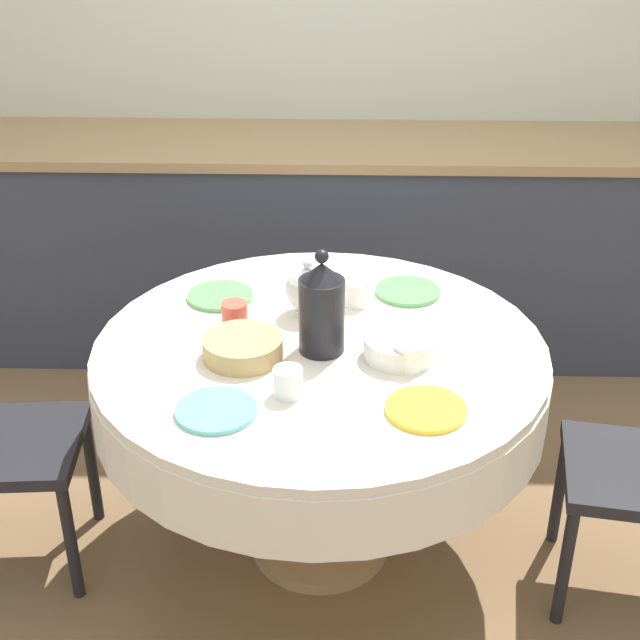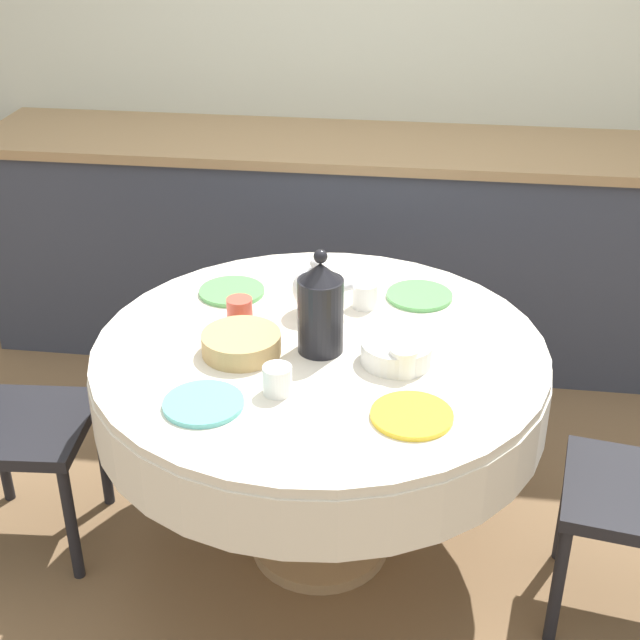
# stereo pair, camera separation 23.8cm
# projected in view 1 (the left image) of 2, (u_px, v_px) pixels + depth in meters

# --- Properties ---
(ground_plane) EXTENTS (12.00, 12.00, 0.00)m
(ground_plane) POSITION_uv_depth(u_px,v_px,m) (320.00, 545.00, 2.90)
(ground_plane) COLOR brown
(wall_back) EXTENTS (7.00, 0.05, 2.60)m
(wall_back) POSITION_uv_depth(u_px,v_px,m) (331.00, 34.00, 3.79)
(wall_back) COLOR beige
(wall_back) RESTS_ON ground_plane
(kitchen_counter) EXTENTS (3.24, 0.64, 0.94)m
(kitchen_counter) POSITION_uv_depth(u_px,v_px,m) (328.00, 245.00, 3.88)
(kitchen_counter) COLOR #383D4C
(kitchen_counter) RESTS_ON ground_plane
(dining_table) EXTENTS (1.31, 1.31, 0.76)m
(dining_table) POSITION_uv_depth(u_px,v_px,m) (320.00, 381.00, 2.60)
(dining_table) COLOR tan
(dining_table) RESTS_ON ground_plane
(plate_near_left) EXTENTS (0.21, 0.21, 0.01)m
(plate_near_left) POSITION_uv_depth(u_px,v_px,m) (216.00, 410.00, 2.24)
(plate_near_left) COLOR #60BCB7
(plate_near_left) RESTS_ON dining_table
(cup_near_left) EXTENTS (0.08, 0.08, 0.08)m
(cup_near_left) POSITION_uv_depth(u_px,v_px,m) (288.00, 382.00, 2.29)
(cup_near_left) COLOR white
(cup_near_left) RESTS_ON dining_table
(plate_near_right) EXTENTS (0.21, 0.21, 0.01)m
(plate_near_right) POSITION_uv_depth(u_px,v_px,m) (426.00, 409.00, 2.24)
(plate_near_right) COLOR yellow
(plate_near_right) RESTS_ON dining_table
(cup_near_right) EXTENTS (0.08, 0.08, 0.08)m
(cup_near_right) POSITION_uv_depth(u_px,v_px,m) (409.00, 356.00, 2.41)
(cup_near_right) COLOR white
(cup_near_right) RESTS_ON dining_table
(plate_far_left) EXTENTS (0.21, 0.21, 0.01)m
(plate_far_left) POSITION_uv_depth(u_px,v_px,m) (220.00, 296.00, 2.80)
(plate_far_left) COLOR #5BA85B
(plate_far_left) RESTS_ON dining_table
(cup_far_left) EXTENTS (0.08, 0.08, 0.08)m
(cup_far_left) POSITION_uv_depth(u_px,v_px,m) (235.00, 315.00, 2.62)
(cup_far_left) COLOR #CC4C3D
(cup_far_left) RESTS_ON dining_table
(plate_far_right) EXTENTS (0.21, 0.21, 0.01)m
(plate_far_right) POSITION_uv_depth(u_px,v_px,m) (408.00, 291.00, 2.83)
(plate_far_right) COLOR #5BA85B
(plate_far_right) RESTS_ON dining_table
(cup_far_right) EXTENTS (0.08, 0.08, 0.08)m
(cup_far_right) POSITION_uv_depth(u_px,v_px,m) (356.00, 293.00, 2.75)
(cup_far_right) COLOR white
(cup_far_right) RESTS_ON dining_table
(coffee_carafe) EXTENTS (0.13, 0.13, 0.31)m
(coffee_carafe) POSITION_uv_depth(u_px,v_px,m) (322.00, 308.00, 2.46)
(coffee_carafe) COLOR black
(coffee_carafe) RESTS_ON dining_table
(teapot) EXTENTS (0.19, 0.14, 0.18)m
(teapot) POSITION_uv_depth(u_px,v_px,m) (308.00, 290.00, 2.67)
(teapot) COLOR white
(teapot) RESTS_ON dining_table
(bread_basket) EXTENTS (0.22, 0.22, 0.06)m
(bread_basket) POSITION_uv_depth(u_px,v_px,m) (243.00, 348.00, 2.47)
(bread_basket) COLOR tan
(bread_basket) RESTS_ON dining_table
(fruit_bowl) EXTENTS (0.20, 0.20, 0.06)m
(fruit_bowl) POSITION_uv_depth(u_px,v_px,m) (399.00, 347.00, 2.47)
(fruit_bowl) COLOR silver
(fruit_bowl) RESTS_ON dining_table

